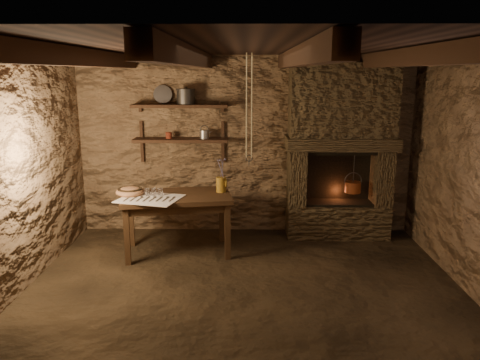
{
  "coord_description": "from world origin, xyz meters",
  "views": [
    {
      "loc": [
        0.02,
        -4.31,
        2.18
      ],
      "look_at": [
        -0.05,
        0.9,
        0.97
      ],
      "focal_mm": 35.0,
      "sensor_mm": 36.0,
      "label": 1
    }
  ],
  "objects_px": {
    "stoneware_jug": "(221,178)",
    "red_pot": "(353,186)",
    "iron_stockpot": "(186,97)",
    "work_table": "(177,222)",
    "wooden_bowl": "(130,192)"
  },
  "relations": [
    {
      "from": "work_table",
      "to": "stoneware_jug",
      "type": "xyz_separation_m",
      "value": [
        0.53,
        0.14,
        0.52
      ]
    },
    {
      "from": "stoneware_jug",
      "to": "iron_stockpot",
      "type": "bearing_deg",
      "value": 151.81
    },
    {
      "from": "work_table",
      "to": "stoneware_jug",
      "type": "distance_m",
      "value": 0.76
    },
    {
      "from": "work_table",
      "to": "stoneware_jug",
      "type": "height_order",
      "value": "stoneware_jug"
    },
    {
      "from": "work_table",
      "to": "wooden_bowl",
      "type": "xyz_separation_m",
      "value": [
        -0.56,
        -0.03,
        0.38
      ]
    },
    {
      "from": "red_pot",
      "to": "work_table",
      "type": "bearing_deg",
      "value": -165.38
    },
    {
      "from": "iron_stockpot",
      "to": "red_pot",
      "type": "bearing_deg",
      "value": -3.12
    },
    {
      "from": "stoneware_jug",
      "to": "red_pot",
      "type": "xyz_separation_m",
      "value": [
        1.72,
        0.45,
        -0.22
      ]
    },
    {
      "from": "wooden_bowl",
      "to": "work_table",
      "type": "bearing_deg",
      "value": 2.86
    },
    {
      "from": "work_table",
      "to": "red_pot",
      "type": "distance_m",
      "value": 2.35
    },
    {
      "from": "stoneware_jug",
      "to": "red_pot",
      "type": "distance_m",
      "value": 1.79
    },
    {
      "from": "iron_stockpot",
      "to": "stoneware_jug",
      "type": "bearing_deg",
      "value": -49.71
    },
    {
      "from": "stoneware_jug",
      "to": "iron_stockpot",
      "type": "relative_size",
      "value": 1.79
    },
    {
      "from": "wooden_bowl",
      "to": "iron_stockpot",
      "type": "relative_size",
      "value": 1.41
    },
    {
      "from": "wooden_bowl",
      "to": "iron_stockpot",
      "type": "bearing_deg",
      "value": 50.37
    }
  ]
}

